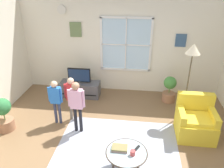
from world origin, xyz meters
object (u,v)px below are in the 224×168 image
object	(u,v)px
cup	(133,153)
person_blue_shirt	(56,98)
television	(79,75)
armchair	(195,122)
remote_near_books	(137,148)
person_red_shirt	(72,94)
book_stack	(120,148)
potted_plant_corner	(4,114)
tv_stand	(80,89)
person_pink_shirt	(77,102)
potted_plant_by_window	(169,89)
floor_lamp	(192,57)
coffee_table	(126,154)

from	to	relation	value
cup	person_blue_shirt	size ratio (longest dim) A/B	0.08
television	armchair	distance (m)	3.19
remote_near_books	person_red_shirt	bearing A→B (deg)	138.93
book_stack	potted_plant_corner	xyz separation A→B (m)	(-2.61, 0.83, -0.07)
armchair	book_stack	distance (m)	1.91
tv_stand	potted_plant_corner	distance (m)	2.14
remote_near_books	person_blue_shirt	bearing A→B (deg)	147.88
person_pink_shirt	potted_plant_by_window	world-z (taller)	person_pink_shirt
remote_near_books	armchair	bearing A→B (deg)	42.71
armchair	remote_near_books	distance (m)	1.65
book_stack	potted_plant_corner	world-z (taller)	potted_plant_corner
person_pink_shirt	floor_lamp	size ratio (longest dim) A/B	0.66
tv_stand	person_pink_shirt	distance (m)	1.71
coffee_table	book_stack	distance (m)	0.14
coffee_table	floor_lamp	bearing A→B (deg)	56.61
potted_plant_corner	book_stack	bearing A→B (deg)	-17.59
television	coffee_table	distance (m)	3.00
coffee_table	floor_lamp	distance (m)	2.55
person_blue_shirt	coffee_table	bearing A→B (deg)	-37.19
book_stack	armchair	bearing A→B (deg)	38.04
television	remote_near_books	bearing A→B (deg)	-56.37
television	floor_lamp	world-z (taller)	floor_lamp
person_blue_shirt	person_red_shirt	world-z (taller)	person_red_shirt
tv_stand	person_pink_shirt	xyz separation A→B (m)	(0.37, -1.58, 0.54)
coffee_table	person_red_shirt	world-z (taller)	person_red_shirt
remote_near_books	book_stack	bearing A→B (deg)	-168.54
person_red_shirt	tv_stand	bearing A→B (deg)	96.66
cup	person_red_shirt	size ratio (longest dim) A/B	0.08
cup	floor_lamp	bearing A→B (deg)	59.48
person_pink_shirt	book_stack	bearing A→B (deg)	-44.33
television	person_pink_shirt	world-z (taller)	person_pink_shirt
tv_stand	potted_plant_by_window	distance (m)	2.47
person_red_shirt	television	bearing A→B (deg)	96.68
television	coffee_table	size ratio (longest dim) A/B	0.88
armchair	book_stack	size ratio (longest dim) A/B	3.29
armchair	potted_plant_corner	distance (m)	4.12
tv_stand	book_stack	xyz separation A→B (m)	(1.36, -2.55, 0.27)
person_blue_shirt	person_pink_shirt	distance (m)	0.60
coffee_table	person_red_shirt	bearing A→B (deg)	133.22
television	potted_plant_by_window	size ratio (longest dim) A/B	0.87
coffee_table	person_red_shirt	size ratio (longest dim) A/B	0.65
potted_plant_by_window	coffee_table	bearing A→B (deg)	-110.61
remote_near_books	television	bearing A→B (deg)	123.63
potted_plant_corner	person_red_shirt	bearing A→B (deg)	22.04
person_red_shirt	potted_plant_by_window	distance (m)	2.63
television	book_stack	size ratio (longest dim) A/B	2.37
cup	floor_lamp	size ratio (longest dim) A/B	0.05
coffee_table	television	bearing A→B (deg)	119.72
armchair	person_red_shirt	world-z (taller)	person_red_shirt
cup	remote_near_books	xyz separation A→B (m)	(0.07, 0.16, -0.03)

